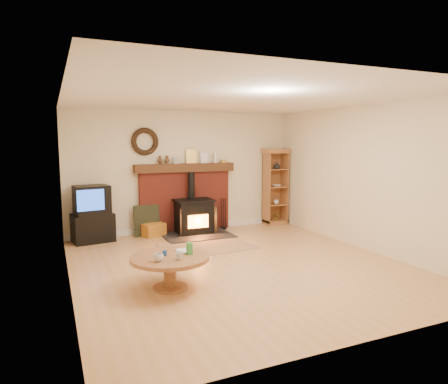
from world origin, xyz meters
name	(u,v)px	position (x,y,z in m)	size (l,w,h in m)	color
ground	(238,264)	(0.00, 0.00, 0.00)	(5.50, 5.50, 0.00)	tan
room_shell	(235,156)	(-0.02, 0.09, 1.72)	(5.02, 5.52, 2.61)	beige
chimney_breast	(185,195)	(0.00, 2.67, 0.80)	(2.20, 0.22, 1.78)	maroon
wood_stove	(194,217)	(0.07, 2.27, 0.36)	(1.40, 1.00, 1.30)	black
area_rug	(207,246)	(-0.06, 1.21, 0.01)	(1.64, 1.13, 0.01)	brown
tv_unit	(92,215)	(-1.96, 2.47, 0.53)	(0.83, 0.63, 1.11)	black
curio_cabinet	(275,186)	(2.19, 2.55, 0.90)	(0.57, 0.41, 1.78)	#955A30
firelog_box	(154,230)	(-0.77, 2.40, 0.14)	(0.44, 0.27, 0.27)	#BDBE13
leaning_painting	(147,220)	(-0.88, 2.55, 0.32)	(0.54, 0.03, 0.64)	black
fire_tools	(223,223)	(0.83, 2.50, 0.13)	(0.16, 0.16, 0.70)	black
coffee_table	(170,262)	(-1.28, -0.60, 0.36)	(1.05, 1.05, 0.60)	brown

